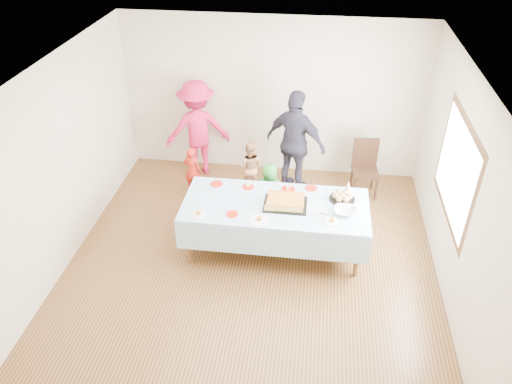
# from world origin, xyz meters

# --- Properties ---
(ground) EXTENTS (5.00, 5.00, 0.00)m
(ground) POSITION_xyz_m (0.00, 0.00, 0.00)
(ground) COLOR #4E2A16
(ground) RESTS_ON ground
(room_walls) EXTENTS (5.04, 5.04, 2.72)m
(room_walls) POSITION_xyz_m (0.05, 0.00, 1.77)
(room_walls) COLOR #C0B39D
(room_walls) RESTS_ON ground
(party_table) EXTENTS (2.50, 1.10, 0.78)m
(party_table) POSITION_xyz_m (0.28, 0.23, 0.72)
(party_table) COLOR #50391B
(party_table) RESTS_ON ground
(birthday_cake) EXTENTS (0.58, 0.44, 0.10)m
(birthday_cake) POSITION_xyz_m (0.41, 0.23, 0.83)
(birthday_cake) COLOR black
(birthday_cake) RESTS_ON party_table
(rolls_tray) EXTENTS (0.35, 0.35, 0.11)m
(rolls_tray) POSITION_xyz_m (1.17, 0.45, 0.82)
(rolls_tray) COLOR black
(rolls_tray) RESTS_ON party_table
(punch_bowl) EXTENTS (0.29, 0.29, 0.07)m
(punch_bowl) POSITION_xyz_m (1.21, 0.13, 0.82)
(punch_bowl) COLOR silver
(punch_bowl) RESTS_ON party_table
(party_hat) EXTENTS (0.10, 0.10, 0.18)m
(party_hat) POSITION_xyz_m (1.25, 0.65, 0.87)
(party_hat) COLOR white
(party_hat) RESTS_ON party_table
(fork_pile) EXTENTS (0.24, 0.18, 0.07)m
(fork_pile) POSITION_xyz_m (0.92, 0.09, 0.81)
(fork_pile) COLOR white
(fork_pile) RESTS_ON party_table
(plate_red_far_a) EXTENTS (0.18, 0.18, 0.01)m
(plate_red_far_a) POSITION_xyz_m (-0.60, 0.61, 0.79)
(plate_red_far_a) COLOR red
(plate_red_far_a) RESTS_ON party_table
(plate_red_far_b) EXTENTS (0.17, 0.17, 0.01)m
(plate_red_far_b) POSITION_xyz_m (-0.14, 0.59, 0.79)
(plate_red_far_b) COLOR red
(plate_red_far_b) RESTS_ON party_table
(plate_red_far_c) EXTENTS (0.19, 0.19, 0.01)m
(plate_red_far_c) POSITION_xyz_m (0.43, 0.61, 0.79)
(plate_red_far_c) COLOR red
(plate_red_far_c) RESTS_ON party_table
(plate_red_far_d) EXTENTS (0.18, 0.18, 0.01)m
(plate_red_far_d) POSITION_xyz_m (0.74, 0.68, 0.79)
(plate_red_far_d) COLOR red
(plate_red_far_d) RESTS_ON party_table
(plate_red_near) EXTENTS (0.16, 0.16, 0.01)m
(plate_red_near) POSITION_xyz_m (-0.26, -0.08, 0.79)
(plate_red_near) COLOR red
(plate_red_near) RESTS_ON party_table
(plate_white_left) EXTENTS (0.20, 0.20, 0.01)m
(plate_white_left) POSITION_xyz_m (-0.69, -0.15, 0.79)
(plate_white_left) COLOR white
(plate_white_left) RESTS_ON party_table
(plate_white_mid) EXTENTS (0.24, 0.24, 0.01)m
(plate_white_mid) POSITION_xyz_m (0.11, -0.17, 0.79)
(plate_white_mid) COLOR white
(plate_white_mid) RESTS_ON party_table
(plate_white_right) EXTENTS (0.20, 0.20, 0.01)m
(plate_white_right) POSITION_xyz_m (1.03, -0.08, 0.79)
(plate_white_right) COLOR white
(plate_white_right) RESTS_ON party_table
(dining_chair) EXTENTS (0.45, 0.45, 0.94)m
(dining_chair) POSITION_xyz_m (1.59, 1.90, 0.52)
(dining_chair) COLOR black
(dining_chair) RESTS_ON ground
(toddler_left) EXTENTS (0.34, 0.26, 0.83)m
(toddler_left) POSITION_xyz_m (-1.20, 1.52, 0.42)
(toddler_left) COLOR red
(toddler_left) RESTS_ON ground
(toddler_mid) EXTENTS (0.45, 0.29, 0.92)m
(toddler_mid) POSITION_xyz_m (0.12, 1.02, 0.46)
(toddler_mid) COLOR #277729
(toddler_mid) RESTS_ON ground
(toddler_right) EXTENTS (0.46, 0.36, 0.91)m
(toddler_right) POSITION_xyz_m (-0.28, 1.70, 0.45)
(toddler_right) COLOR tan
(toddler_right) RESTS_ON ground
(adult_left) EXTENTS (1.23, 0.94, 1.69)m
(adult_left) POSITION_xyz_m (-1.25, 2.20, 0.84)
(adult_left) COLOR #C21846
(adult_left) RESTS_ON ground
(adult_right) EXTENTS (1.12, 0.83, 1.76)m
(adult_right) POSITION_xyz_m (0.44, 1.81, 0.88)
(adult_right) COLOR #2A2837
(adult_right) RESTS_ON ground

